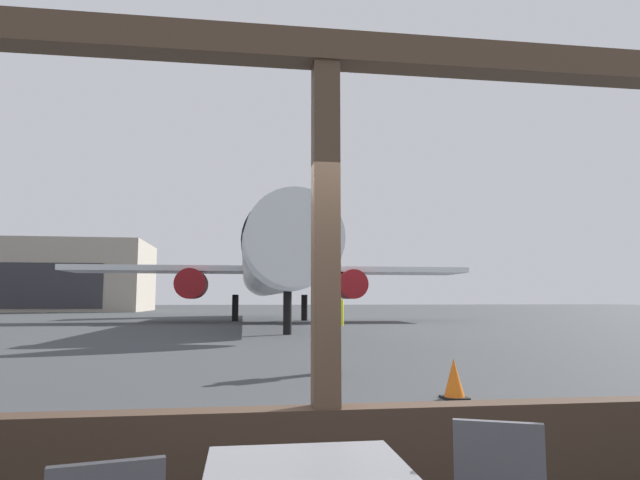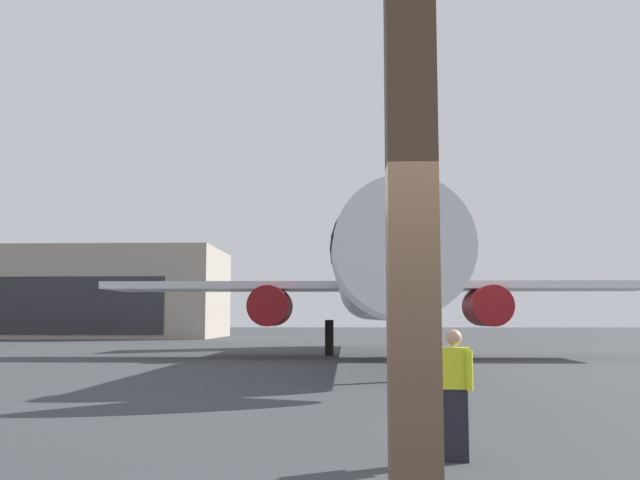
# 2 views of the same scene
# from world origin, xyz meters

# --- Properties ---
(ground_plane) EXTENTS (220.00, 220.00, 0.00)m
(ground_plane) POSITION_xyz_m (0.00, 40.00, 0.00)
(ground_plane) COLOR #383A3D
(airplane) EXTENTS (26.58, 33.23, 10.72)m
(airplane) POSITION_xyz_m (1.24, 31.93, 3.75)
(airplane) COLOR silver
(airplane) RESTS_ON ground
(ground_crew_worker) EXTENTS (0.44, 0.41, 1.74)m
(ground_crew_worker) POSITION_xyz_m (1.18, 7.00, 0.90)
(ground_crew_worker) COLOR black
(ground_crew_worker) RESTS_ON ground
(distant_hangar) EXTENTS (24.95, 14.03, 8.70)m
(distant_hangar) POSITION_xyz_m (-25.40, 68.71, 4.35)
(distant_hangar) COLOR #9E9384
(distant_hangar) RESTS_ON ground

